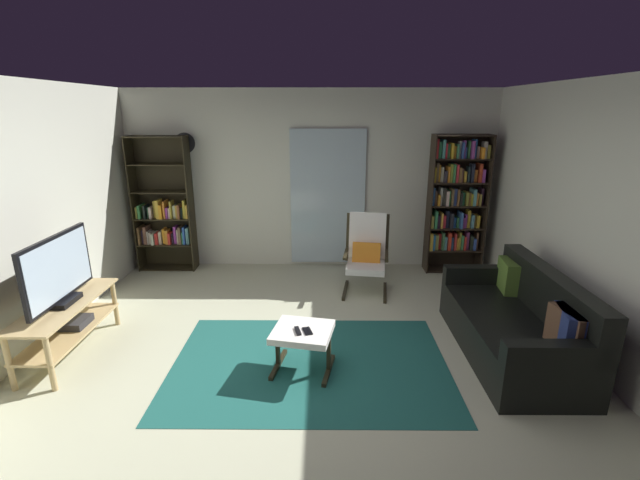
{
  "coord_description": "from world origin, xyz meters",
  "views": [
    {
      "loc": [
        0.18,
        -3.47,
        2.32
      ],
      "look_at": [
        0.15,
        1.14,
        0.92
      ],
      "focal_mm": 24.32,
      "sensor_mm": 36.0,
      "label": 1
    }
  ],
  "objects_px": {
    "television": "(59,272)",
    "tv_remote": "(298,331)",
    "bookshelf_near_tv": "(164,212)",
    "lounge_armchair": "(367,252)",
    "wall_clock": "(185,143)",
    "cell_phone": "(307,331)",
    "tv_stand": "(68,320)",
    "bookshelf_near_sofa": "(456,201)",
    "leather_sofa": "(518,325)",
    "ottoman": "(303,336)"
  },
  "relations": [
    {
      "from": "tv_remote",
      "to": "wall_clock",
      "type": "xyz_separation_m",
      "value": [
        -1.75,
        2.85,
        1.42
      ]
    },
    {
      "from": "ottoman",
      "to": "cell_phone",
      "type": "distance_m",
      "value": 0.1
    },
    {
      "from": "ottoman",
      "to": "tv_remote",
      "type": "relative_size",
      "value": 4.19
    },
    {
      "from": "tv_stand",
      "to": "tv_remote",
      "type": "distance_m",
      "value": 2.28
    },
    {
      "from": "bookshelf_near_tv",
      "to": "ottoman",
      "type": "xyz_separation_m",
      "value": [
        2.15,
        -2.68,
        -0.52
      ]
    },
    {
      "from": "ottoman",
      "to": "tv_remote",
      "type": "distance_m",
      "value": 0.1
    },
    {
      "from": "tv_stand",
      "to": "ottoman",
      "type": "xyz_separation_m",
      "value": [
        2.29,
        -0.28,
        -0.01
      ]
    },
    {
      "from": "bookshelf_near_tv",
      "to": "lounge_armchair",
      "type": "height_order",
      "value": "bookshelf_near_tv"
    },
    {
      "from": "ottoman",
      "to": "wall_clock",
      "type": "height_order",
      "value": "wall_clock"
    },
    {
      "from": "wall_clock",
      "to": "leather_sofa",
      "type": "bearing_deg",
      "value": -33.06
    },
    {
      "from": "tv_remote",
      "to": "wall_clock",
      "type": "bearing_deg",
      "value": 107.3
    },
    {
      "from": "bookshelf_near_sofa",
      "to": "tv_remote",
      "type": "bearing_deg",
      "value": -128.49
    },
    {
      "from": "television",
      "to": "lounge_armchair",
      "type": "bearing_deg",
      "value": 27.66
    },
    {
      "from": "lounge_armchair",
      "to": "wall_clock",
      "type": "xyz_separation_m",
      "value": [
        -2.54,
        0.94,
        1.32
      ]
    },
    {
      "from": "tv_remote",
      "to": "wall_clock",
      "type": "distance_m",
      "value": 3.64
    },
    {
      "from": "bookshelf_near_tv",
      "to": "ottoman",
      "type": "height_order",
      "value": "bookshelf_near_tv"
    },
    {
      "from": "leather_sofa",
      "to": "wall_clock",
      "type": "xyz_separation_m",
      "value": [
        -3.86,
        2.51,
        1.54
      ]
    },
    {
      "from": "leather_sofa",
      "to": "cell_phone",
      "type": "xyz_separation_m",
      "value": [
        -2.02,
        -0.33,
        0.11
      ]
    },
    {
      "from": "bookshelf_near_sofa",
      "to": "wall_clock",
      "type": "distance_m",
      "value": 3.96
    },
    {
      "from": "television",
      "to": "ottoman",
      "type": "distance_m",
      "value": 2.36
    },
    {
      "from": "wall_clock",
      "to": "tv_stand",
      "type": "bearing_deg",
      "value": -101.22
    },
    {
      "from": "bookshelf_near_sofa",
      "to": "leather_sofa",
      "type": "relative_size",
      "value": 1.09
    },
    {
      "from": "lounge_armchair",
      "to": "tv_remote",
      "type": "distance_m",
      "value": 2.07
    },
    {
      "from": "bookshelf_near_sofa",
      "to": "tv_stand",
      "type": "bearing_deg",
      "value": -151.87
    },
    {
      "from": "lounge_armchair",
      "to": "cell_phone",
      "type": "distance_m",
      "value": 2.04
    },
    {
      "from": "tv_remote",
      "to": "wall_clock",
      "type": "relative_size",
      "value": 0.5
    },
    {
      "from": "television",
      "to": "tv_remote",
      "type": "height_order",
      "value": "television"
    },
    {
      "from": "leather_sofa",
      "to": "cell_phone",
      "type": "bearing_deg",
      "value": -170.64
    },
    {
      "from": "cell_phone",
      "to": "leather_sofa",
      "type": "bearing_deg",
      "value": -6.94
    },
    {
      "from": "cell_phone",
      "to": "ottoman",
      "type": "bearing_deg",
      "value": 117.75
    },
    {
      "from": "bookshelf_near_tv",
      "to": "television",
      "type": "bearing_deg",
      "value": -93.37
    },
    {
      "from": "lounge_armchair",
      "to": "ottoman",
      "type": "height_order",
      "value": "lounge_armchair"
    },
    {
      "from": "tv_stand",
      "to": "television",
      "type": "relative_size",
      "value": 1.26
    },
    {
      "from": "lounge_armchair",
      "to": "wall_clock",
      "type": "relative_size",
      "value": 3.53
    },
    {
      "from": "cell_phone",
      "to": "wall_clock",
      "type": "bearing_deg",
      "value": 106.53
    },
    {
      "from": "ottoman",
      "to": "wall_clock",
      "type": "distance_m",
      "value": 3.65
    },
    {
      "from": "television",
      "to": "bookshelf_near_tv",
      "type": "bearing_deg",
      "value": 86.63
    },
    {
      "from": "ottoman",
      "to": "cell_phone",
      "type": "relative_size",
      "value": 4.31
    },
    {
      "from": "television",
      "to": "tv_remote",
      "type": "xyz_separation_m",
      "value": [
        2.25,
        -0.32,
        -0.43
      ]
    },
    {
      "from": "tv_stand",
      "to": "cell_phone",
      "type": "distance_m",
      "value": 2.36
    },
    {
      "from": "bookshelf_near_tv",
      "to": "tv_remote",
      "type": "bearing_deg",
      "value": -52.35
    },
    {
      "from": "bookshelf_near_tv",
      "to": "wall_clock",
      "type": "distance_m",
      "value": 1.05
    },
    {
      "from": "television",
      "to": "bookshelf_near_sofa",
      "type": "bearing_deg",
      "value": 28.28
    },
    {
      "from": "bookshelf_near_sofa",
      "to": "television",
      "type": "bearing_deg",
      "value": -151.72
    },
    {
      "from": "bookshelf_near_tv",
      "to": "lounge_armchair",
      "type": "relative_size",
      "value": 1.92
    },
    {
      "from": "cell_phone",
      "to": "bookshelf_near_tv",
      "type": "bearing_deg",
      "value": 112.51
    },
    {
      "from": "ottoman",
      "to": "tv_remote",
      "type": "height_order",
      "value": "tv_remote"
    },
    {
      "from": "tv_remote",
      "to": "leather_sofa",
      "type": "bearing_deg",
      "value": -5.14
    },
    {
      "from": "lounge_armchair",
      "to": "wall_clock",
      "type": "bearing_deg",
      "value": 159.71
    },
    {
      "from": "bookshelf_near_tv",
      "to": "leather_sofa",
      "type": "xyz_separation_m",
      "value": [
        4.22,
        -2.39,
        -0.56
      ]
    }
  ]
}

